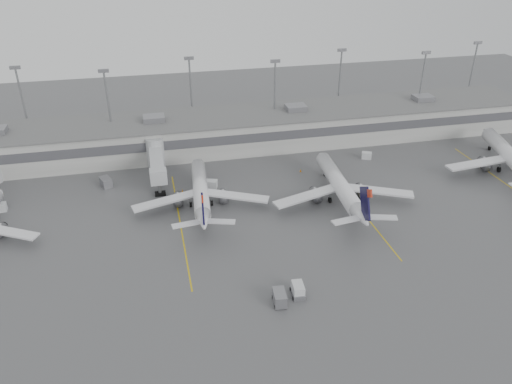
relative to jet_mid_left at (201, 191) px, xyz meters
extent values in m
plane|color=#4B4B4D|center=(12.75, -30.20, -3.03)|extent=(260.00, 260.00, 0.00)
cube|color=#9C9B97|center=(12.75, 27.80, 0.97)|extent=(150.00, 16.00, 8.00)
cube|color=#47474C|center=(12.75, 19.75, 1.97)|extent=(150.00, 0.15, 2.20)
cube|color=#606060|center=(12.75, 27.80, 5.02)|extent=(152.00, 17.00, 0.30)
cube|color=slate|center=(62.75, 27.80, 5.77)|extent=(5.00, 4.00, 1.30)
cylinder|color=gray|center=(-37.25, 37.30, 6.97)|extent=(0.44, 0.44, 20.00)
cube|color=slate|center=(-37.25, 37.30, 17.17)|extent=(2.40, 0.50, 0.80)
cylinder|color=gray|center=(-17.25, 29.80, 6.97)|extent=(0.44, 0.44, 20.00)
cube|color=slate|center=(-17.25, 29.80, 17.17)|extent=(2.40, 0.50, 0.80)
cylinder|color=gray|center=(2.75, 37.30, 6.97)|extent=(0.44, 0.44, 20.00)
cube|color=slate|center=(2.75, 37.30, 17.17)|extent=(2.40, 0.50, 0.80)
cylinder|color=gray|center=(22.75, 29.80, 6.97)|extent=(0.44, 0.44, 20.00)
cube|color=slate|center=(22.75, 29.80, 17.17)|extent=(2.40, 0.50, 0.80)
cylinder|color=gray|center=(42.75, 37.30, 6.97)|extent=(0.44, 0.44, 20.00)
cube|color=slate|center=(42.75, 37.30, 17.17)|extent=(2.40, 0.50, 0.80)
cylinder|color=gray|center=(62.75, 29.80, 6.97)|extent=(0.44, 0.44, 20.00)
cube|color=slate|center=(62.75, 29.80, 17.17)|extent=(2.40, 0.50, 0.80)
cylinder|color=gray|center=(82.75, 37.30, 6.97)|extent=(0.44, 0.44, 20.00)
cube|color=slate|center=(82.75, 37.30, 17.17)|extent=(2.40, 0.50, 0.80)
cylinder|color=#ABADB0|center=(-7.75, 19.80, 0.47)|extent=(4.00, 4.00, 7.00)
cube|color=#ABADB0|center=(-7.75, 13.30, 1.27)|extent=(2.80, 13.00, 2.60)
cube|color=#ABADB0|center=(-7.75, 5.80, 1.27)|extent=(3.40, 2.40, 3.00)
cylinder|color=gray|center=(-7.75, 5.80, -1.63)|extent=(0.70, 0.70, 2.80)
cube|color=black|center=(-7.75, 5.80, -2.68)|extent=(2.20, 1.20, 0.70)
cube|color=gold|center=(-4.75, -6.20, -3.02)|extent=(0.25, 40.00, 0.01)
cube|color=gold|center=(30.25, -6.20, -3.02)|extent=(0.25, 40.00, 0.01)
cube|color=gold|center=(65.25, -6.20, -3.02)|extent=(0.25, 40.00, 0.01)
cube|color=silver|center=(-34.78, -5.21, -1.08)|extent=(11.32, 7.21, 0.31)
cylinder|color=silver|center=(0.12, 1.45, -0.06)|extent=(4.69, 21.95, 2.97)
cone|color=silver|center=(1.09, 13.69, -0.06)|extent=(3.18, 3.00, 2.97)
cone|color=silver|center=(-0.93, -11.68, 0.34)|extent=(3.35, 5.17, 2.97)
cube|color=silver|center=(-7.01, -0.76, -0.85)|extent=(13.12, 5.50, 0.35)
cube|color=silver|center=(6.80, -1.86, -0.85)|extent=(12.87, 7.31, 0.35)
cube|color=black|center=(-0.97, -12.17, 3.21)|extent=(0.74, 5.58, 6.48)
cube|color=#AA210D|center=(-1.07, -13.45, 5.78)|extent=(0.45, 2.02, 1.88)
cylinder|color=black|center=(0.82, 10.33, -2.58)|extent=(0.42, 0.92, 0.89)
cylinder|color=black|center=(-2.11, -0.36, -2.49)|extent=(0.53, 1.12, 1.09)
cylinder|color=black|center=(2.03, -0.69, -2.49)|extent=(0.53, 1.12, 1.09)
cylinder|color=silver|center=(27.72, -2.88, 0.15)|extent=(4.77, 23.48, 3.18)
cone|color=silver|center=(28.63, 10.22, 0.15)|extent=(3.38, 3.18, 3.18)
cone|color=silver|center=(26.75, -16.95, 0.57)|extent=(3.54, 5.50, 3.18)
cube|color=silver|center=(20.12, -5.33, -0.70)|extent=(14.03, 6.02, 0.37)
cube|color=silver|center=(34.92, -6.35, -0.70)|extent=(13.81, 7.70, 0.37)
cube|color=black|center=(26.72, -17.47, 3.65)|extent=(0.73, 5.97, 6.93)
cube|color=#AA210D|center=(26.62, -18.85, 6.40)|extent=(0.46, 2.16, 2.01)
cylinder|color=black|center=(28.38, 6.63, -2.55)|extent=(0.44, 0.98, 0.95)
cylinder|color=black|center=(25.36, -4.85, -2.45)|extent=(0.56, 1.20, 1.17)
cylinder|color=black|center=(29.80, -5.15, -2.45)|extent=(0.56, 1.20, 1.17)
cylinder|color=silver|center=(70.22, 1.40, 0.32)|extent=(9.72, 24.60, 3.35)
cone|color=silver|center=(73.88, 14.76, 0.32)|extent=(4.06, 3.90, 3.35)
cube|color=silver|center=(61.85, 0.44, -0.57)|extent=(14.65, 3.59, 0.39)
cylinder|color=black|center=(72.88, 11.10, -2.53)|extent=(0.64, 1.07, 1.01)
cylinder|color=black|center=(67.37, -0.14, -2.42)|extent=(0.81, 1.32, 1.23)
cube|color=silver|center=(10.80, -30.45, -2.05)|extent=(1.86, 2.75, 1.97)
cube|color=slate|center=(10.80, -30.45, -2.65)|extent=(2.11, 3.21, 0.77)
cylinder|color=black|center=(10.02, -29.28, -2.72)|extent=(0.29, 0.63, 0.61)
cylinder|color=black|center=(11.77, -29.43, -2.72)|extent=(0.29, 0.63, 0.61)
cylinder|color=black|center=(9.84, -31.46, -2.72)|extent=(0.29, 0.63, 0.61)
cylinder|color=black|center=(11.58, -31.61, -2.72)|extent=(0.29, 0.63, 0.61)
cube|color=slate|center=(7.60, -31.65, -1.97)|extent=(2.04, 3.26, 1.89)
cylinder|color=black|center=(6.92, -30.47, -2.72)|extent=(0.30, 0.64, 0.62)
cylinder|color=black|center=(8.29, -32.82, -2.72)|extent=(0.30, 0.64, 0.62)
cube|color=silver|center=(-38.55, 6.16, -2.19)|extent=(2.52, 1.80, 1.69)
cube|color=silver|center=(2.99, 6.66, -2.15)|extent=(2.89, 2.39, 1.76)
cube|color=silver|center=(41.20, 13.19, -2.23)|extent=(2.69, 2.30, 1.61)
cube|color=slate|center=(-18.77, 12.39, -2.06)|extent=(2.94, 3.59, 1.94)
cone|color=orange|center=(-3.18, 5.97, -2.66)|extent=(0.47, 0.47, 0.74)
cone|color=orange|center=(23.77, 9.82, -2.70)|extent=(0.42, 0.42, 0.67)
cone|color=orange|center=(63.08, 3.59, -2.67)|extent=(0.45, 0.45, 0.72)
camera|label=1|loc=(-8.41, -86.53, 46.85)|focal=35.00mm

